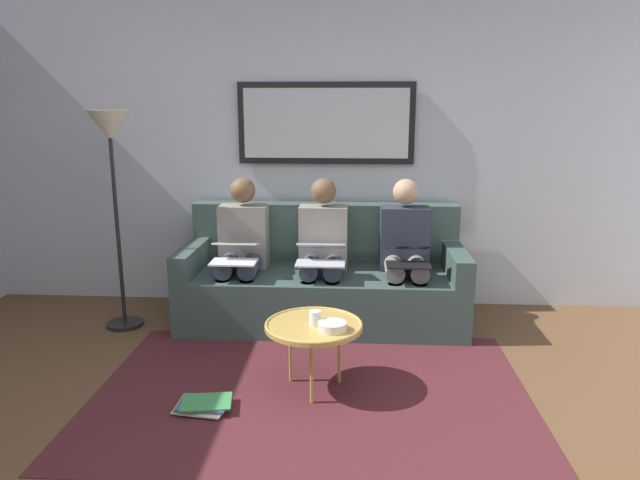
{
  "coord_description": "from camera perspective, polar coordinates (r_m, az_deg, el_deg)",
  "views": [
    {
      "loc": [
        -0.25,
        2.31,
        1.68
      ],
      "look_at": [
        0.0,
        -1.7,
        0.75
      ],
      "focal_mm": 32.24,
      "sensor_mm": 36.0,
      "label": 1
    }
  ],
  "objects": [
    {
      "name": "coffee_table",
      "position": [
        3.46,
        -0.63,
        -8.56
      ],
      "size": [
        0.59,
        0.59,
        0.43
      ],
      "color": "tan",
      "rests_on": "ground_plane"
    },
    {
      "name": "person_left",
      "position": [
        4.5,
        8.43,
        -0.86
      ],
      "size": [
        0.38,
        0.58,
        1.14
      ],
      "color": "#2D3342",
      "rests_on": "couch"
    },
    {
      "name": "laptop_black",
      "position": [
        4.26,
        8.71,
        -1.46
      ],
      "size": [
        0.32,
        0.33,
        0.15
      ],
      "color": "black"
    },
    {
      "name": "bowl",
      "position": [
        3.35,
        1.23,
        -8.57
      ],
      "size": [
        0.17,
        0.17,
        0.05
      ],
      "primitive_type": "cylinder",
      "color": "beige",
      "rests_on": "coffee_table"
    },
    {
      "name": "framed_mirror",
      "position": [
        4.82,
        0.6,
        11.51
      ],
      "size": [
        1.46,
        0.05,
        0.66
      ],
      "color": "black"
    },
    {
      "name": "cup",
      "position": [
        3.42,
        -0.49,
        -7.76
      ],
      "size": [
        0.07,
        0.07,
        0.09
      ],
      "primitive_type": "cylinder",
      "color": "silver",
      "rests_on": "coffee_table"
    },
    {
      "name": "magazine_stack",
      "position": [
        3.46,
        -11.5,
        -15.72
      ],
      "size": [
        0.34,
        0.26,
        0.05
      ],
      "color": "red",
      "rests_on": "ground_plane"
    },
    {
      "name": "standing_lamp",
      "position": [
        4.54,
        -20.03,
        8.37
      ],
      "size": [
        0.32,
        0.32,
        1.66
      ],
      "color": "black",
      "rests_on": "ground_plane"
    },
    {
      "name": "person_right",
      "position": [
        4.57,
        -7.76,
        -0.62
      ],
      "size": [
        0.38,
        0.58,
        1.14
      ],
      "color": "gray",
      "rests_on": "couch"
    },
    {
      "name": "couch",
      "position": [
        4.64,
        0.32,
        -4.12
      ],
      "size": [
        2.2,
        0.9,
        0.9
      ],
      "color": "#384C47",
      "rests_on": "ground_plane"
    },
    {
      "name": "person_middle",
      "position": [
        4.49,
        0.27,
        -0.75
      ],
      "size": [
        0.38,
        0.58,
        1.14
      ],
      "color": "gray",
      "rests_on": "couch"
    },
    {
      "name": "wall_rear",
      "position": [
        4.93,
        0.65,
        8.63
      ],
      "size": [
        6.0,
        0.12,
        2.6
      ],
      "primitive_type": "cube",
      "color": "#B7BCC6",
      "rests_on": "ground_plane"
    },
    {
      "name": "area_rug",
      "position": [
        3.58,
        -0.86,
        -14.86
      ],
      "size": [
        2.6,
        1.8,
        0.01
      ],
      "primitive_type": "cube",
      "color": "#4C1E23",
      "rests_on": "ground_plane"
    },
    {
      "name": "laptop_white",
      "position": [
        4.33,
        -8.4,
        -1.17
      ],
      "size": [
        0.34,
        0.34,
        0.14
      ],
      "color": "white"
    },
    {
      "name": "laptop_silver",
      "position": [
        4.25,
        0.09,
        -1.35
      ],
      "size": [
        0.36,
        0.33,
        0.15
      ],
      "color": "silver"
    }
  ]
}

